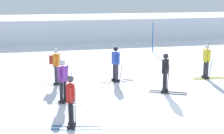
# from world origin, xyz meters

# --- Properties ---
(ground_plane) EXTENTS (120.00, 120.00, 0.00)m
(ground_plane) POSITION_xyz_m (0.00, 0.00, 0.00)
(ground_plane) COLOR white
(far_snow_ridge) EXTENTS (80.00, 8.05, 2.01)m
(far_snow_ridge) POSITION_xyz_m (0.00, 21.05, 1.00)
(far_snow_ridge) COLOR white
(far_snow_ridge) RESTS_ON ground
(skier_blue) EXTENTS (1.64, 0.98, 1.71)m
(skier_blue) POSITION_xyz_m (-0.83, 4.12, 0.92)
(skier_blue) COLOR black
(skier_blue) RESTS_ON ground
(skier_purple) EXTENTS (1.51, 1.25, 1.71)m
(skier_purple) POSITION_xyz_m (-3.58, 1.45, 0.92)
(skier_purple) COLOR silver
(skier_purple) RESTS_ON ground
(skier_orange) EXTENTS (1.63, 0.96, 1.71)m
(skier_orange) POSITION_xyz_m (-3.67, 4.24, 0.96)
(skier_orange) COLOR silver
(skier_orange) RESTS_ON ground
(skier_black) EXTENTS (1.57, 1.12, 1.71)m
(skier_black) POSITION_xyz_m (0.79, 1.83, 0.92)
(skier_black) COLOR black
(skier_black) RESTS_ON ground
(skier_yellow) EXTENTS (1.63, 1.00, 1.71)m
(skier_yellow) POSITION_xyz_m (3.71, 3.64, 0.92)
(skier_yellow) COLOR gold
(skier_yellow) RESTS_ON ground
(skier_red) EXTENTS (1.64, 0.99, 1.71)m
(skier_red) POSITION_xyz_m (-3.57, -1.11, 0.92)
(skier_red) COLOR #237AC6
(skier_red) RESTS_ON ground
(trail_marker_pole) EXTENTS (0.07, 0.07, 2.12)m
(trail_marker_pole) POSITION_xyz_m (3.88, 11.86, 1.06)
(trail_marker_pole) COLOR #1E56AD
(trail_marker_pole) RESTS_ON ground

